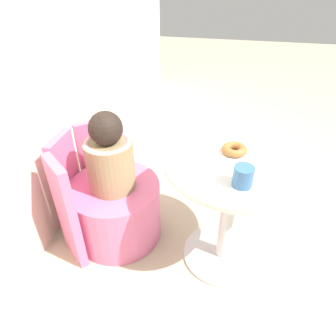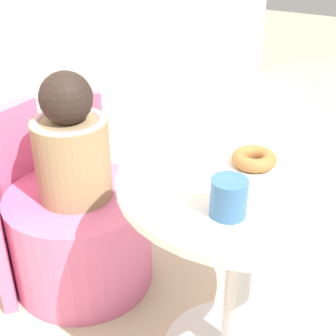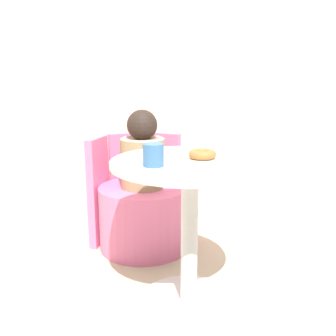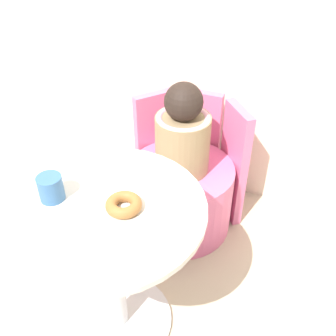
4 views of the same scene
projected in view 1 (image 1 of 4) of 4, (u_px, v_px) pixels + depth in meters
name	position (u px, v px, depth m)	size (l,w,h in m)	color
ground_plane	(220.00, 246.00, 1.95)	(12.00, 12.00, 0.00)	#B7A88E
back_wall	(10.00, 43.00, 1.45)	(6.00, 0.06, 2.40)	beige
round_table	(231.00, 194.00, 1.60)	(0.73, 0.73, 0.72)	silver
tub_chair	(117.00, 210.00, 1.93)	(0.56, 0.56, 0.41)	#DB6693
booth_backrest	(79.00, 187.00, 1.89)	(0.66, 0.24, 0.70)	#DB6693
child_figure	(109.00, 156.00, 1.69)	(0.28, 0.28, 0.48)	#937A56
donut	(234.00, 149.00, 1.53)	(0.13, 0.13, 0.04)	#9E6633
cup	(243.00, 176.00, 1.29)	(0.09, 0.09, 0.10)	#386699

